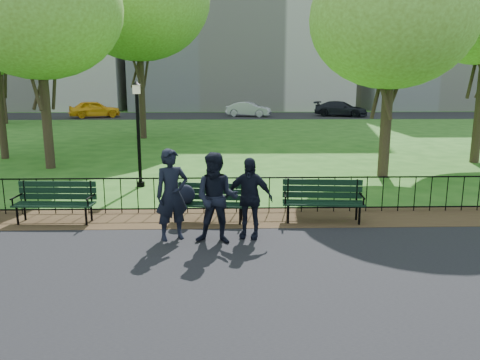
{
  "coord_description": "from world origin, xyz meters",
  "views": [
    {
      "loc": [
        0.37,
        -9.07,
        3.17
      ],
      "look_at": [
        0.67,
        1.5,
        0.93
      ],
      "focal_mm": 35.0,
      "sensor_mm": 36.0,
      "label": 1
    }
  ],
  "objects_px": {
    "sedan_dark": "(341,109)",
    "tree_near_w": "(37,7)",
    "sedan_silver": "(249,109)",
    "park_bench_left_a": "(56,198)",
    "person_left": "(172,195)",
    "park_bench_main": "(198,196)",
    "tree_near_e": "(393,18)",
    "person_right": "(249,198)",
    "lamppost": "(138,130)",
    "person_mid": "(217,198)",
    "taxi": "(95,109)",
    "park_bench_right_a": "(323,196)"
  },
  "relations": [
    {
      "from": "sedan_dark",
      "to": "sedan_silver",
      "type": "bearing_deg",
      "value": 115.22
    },
    {
      "from": "park_bench_main",
      "to": "sedan_silver",
      "type": "height_order",
      "value": "sedan_silver"
    },
    {
      "from": "taxi",
      "to": "park_bench_main",
      "type": "bearing_deg",
      "value": 177.19
    },
    {
      "from": "sedan_silver",
      "to": "person_mid",
      "type": "bearing_deg",
      "value": -166.85
    },
    {
      "from": "person_left",
      "to": "sedan_silver",
      "type": "bearing_deg",
      "value": 61.01
    },
    {
      "from": "tree_near_e",
      "to": "person_mid",
      "type": "bearing_deg",
      "value": -129.76
    },
    {
      "from": "park_bench_left_a",
      "to": "person_left",
      "type": "relative_size",
      "value": 0.97
    },
    {
      "from": "lamppost",
      "to": "person_mid",
      "type": "distance_m",
      "value": 5.81
    },
    {
      "from": "park_bench_left_a",
      "to": "tree_near_w",
      "type": "bearing_deg",
      "value": 113.81
    },
    {
      "from": "lamppost",
      "to": "park_bench_right_a",
      "type": "bearing_deg",
      "value": -37.87
    },
    {
      "from": "park_bench_main",
      "to": "lamppost",
      "type": "distance_m",
      "value": 4.39
    },
    {
      "from": "park_bench_main",
      "to": "tree_near_w",
      "type": "distance_m",
      "value": 10.45
    },
    {
      "from": "sedan_dark",
      "to": "tree_near_w",
      "type": "bearing_deg",
      "value": 171.23
    },
    {
      "from": "taxi",
      "to": "sedan_silver",
      "type": "xyz_separation_m",
      "value": [
        13.66,
        0.73,
        -0.08
      ]
    },
    {
      "from": "person_left",
      "to": "sedan_silver",
      "type": "xyz_separation_m",
      "value": [
        3.1,
        33.54,
        -0.27
      ]
    },
    {
      "from": "park_bench_left_a",
      "to": "tree_near_w",
      "type": "distance_m",
      "value": 8.98
    },
    {
      "from": "park_bench_right_a",
      "to": "tree_near_e",
      "type": "relative_size",
      "value": 0.25
    },
    {
      "from": "tree_near_w",
      "to": "person_right",
      "type": "xyz_separation_m",
      "value": [
        7.01,
        -8.09,
        -4.85
      ]
    },
    {
      "from": "taxi",
      "to": "sedan_silver",
      "type": "distance_m",
      "value": 13.68
    },
    {
      "from": "taxi",
      "to": "park_bench_right_a",
      "type": "bearing_deg",
      "value": -178.35
    },
    {
      "from": "lamppost",
      "to": "sedan_dark",
      "type": "xyz_separation_m",
      "value": [
        13.06,
        28.62,
        -1.03
      ]
    },
    {
      "from": "park_bench_main",
      "to": "tree_near_e",
      "type": "xyz_separation_m",
      "value": [
        5.98,
        5.19,
        4.55
      ]
    },
    {
      "from": "person_left",
      "to": "taxi",
      "type": "distance_m",
      "value": 34.47
    },
    {
      "from": "park_bench_right_a",
      "to": "lamppost",
      "type": "xyz_separation_m",
      "value": [
        -4.85,
        3.77,
        1.13
      ]
    },
    {
      "from": "tree_near_e",
      "to": "tree_near_w",
      "type": "bearing_deg",
      "value": 171.56
    },
    {
      "from": "tree_near_w",
      "to": "taxi",
      "type": "bearing_deg",
      "value": 101.69
    },
    {
      "from": "person_mid",
      "to": "taxi",
      "type": "height_order",
      "value": "person_mid"
    },
    {
      "from": "person_mid",
      "to": "sedan_dark",
      "type": "bearing_deg",
      "value": 81.5
    },
    {
      "from": "park_bench_main",
      "to": "tree_near_w",
      "type": "bearing_deg",
      "value": 138.06
    },
    {
      "from": "person_left",
      "to": "sedan_silver",
      "type": "distance_m",
      "value": 33.68
    },
    {
      "from": "park_bench_main",
      "to": "person_left",
      "type": "xyz_separation_m",
      "value": [
        -0.45,
        -1.21,
        0.34
      ]
    },
    {
      "from": "person_right",
      "to": "person_left",
      "type": "bearing_deg",
      "value": -160.66
    },
    {
      "from": "taxi",
      "to": "person_left",
      "type": "bearing_deg",
      "value": 175.82
    },
    {
      "from": "lamppost",
      "to": "person_right",
      "type": "xyz_separation_m",
      "value": [
        3.1,
        -4.89,
        -0.88
      ]
    },
    {
      "from": "person_left",
      "to": "person_right",
      "type": "height_order",
      "value": "person_left"
    },
    {
      "from": "park_bench_right_a",
      "to": "sedan_dark",
      "type": "bearing_deg",
      "value": 80.97
    },
    {
      "from": "tree_near_w",
      "to": "person_left",
      "type": "distance_m",
      "value": 10.91
    },
    {
      "from": "park_bench_right_a",
      "to": "person_right",
      "type": "xyz_separation_m",
      "value": [
        -1.75,
        -1.11,
        0.25
      ]
    },
    {
      "from": "sedan_silver",
      "to": "park_bench_main",
      "type": "bearing_deg",
      "value": -167.81
    },
    {
      "from": "park_bench_main",
      "to": "park_bench_right_a",
      "type": "distance_m",
      "value": 2.85
    },
    {
      "from": "person_right",
      "to": "sedan_silver",
      "type": "height_order",
      "value": "person_right"
    },
    {
      "from": "park_bench_left_a",
      "to": "taxi",
      "type": "bearing_deg",
      "value": 106.49
    },
    {
      "from": "lamppost",
      "to": "person_right",
      "type": "relative_size",
      "value": 1.9
    },
    {
      "from": "sedan_dark",
      "to": "park_bench_right_a",
      "type": "bearing_deg",
      "value": -169.25
    },
    {
      "from": "lamppost",
      "to": "sedan_dark",
      "type": "bearing_deg",
      "value": 65.47
    },
    {
      "from": "person_mid",
      "to": "sedan_silver",
      "type": "relative_size",
      "value": 0.45
    },
    {
      "from": "person_right",
      "to": "park_bench_main",
      "type": "bearing_deg",
      "value": 150.64
    },
    {
      "from": "park_bench_left_a",
      "to": "person_mid",
      "type": "bearing_deg",
      "value": -19.76
    },
    {
      "from": "park_bench_right_a",
      "to": "lamppost",
      "type": "height_order",
      "value": "lamppost"
    },
    {
      "from": "tree_near_e",
      "to": "person_right",
      "type": "height_order",
      "value": "tree_near_e"
    }
  ]
}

